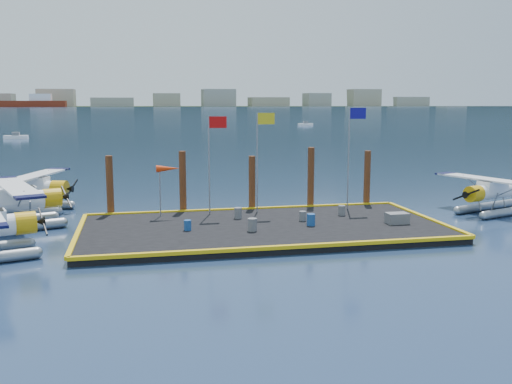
{
  "coord_description": "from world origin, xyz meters",
  "views": [
    {
      "loc": [
        -6.87,
        -30.63,
        7.27
      ],
      "look_at": [
        0.04,
        2.0,
        1.98
      ],
      "focal_mm": 40.0,
      "sensor_mm": 36.0,
      "label": 1
    }
  ],
  "objects_px": {
    "seaplane_b": "(9,204)",
    "drum_4": "(342,210)",
    "seaplane_d": "(496,193)",
    "flagpole_blue": "(352,143)",
    "seaplane_c": "(27,191)",
    "piling_3": "(311,180)",
    "drum_2": "(303,216)",
    "piling_2": "(252,185)",
    "flagpole_yellow": "(260,147)",
    "drum_0": "(188,225)",
    "piling_1": "(183,184)",
    "flagpole_red": "(212,150)",
    "piling_0": "(110,188)",
    "drum_5": "(238,213)",
    "windsock": "(168,170)",
    "piling_4": "(367,180)",
    "crate": "(397,218)"
  },
  "relations": [
    {
      "from": "seaplane_b",
      "to": "drum_4",
      "type": "relative_size",
      "value": 15.4
    },
    {
      "from": "seaplane_d",
      "to": "flagpole_blue",
      "type": "xyz_separation_m",
      "value": [
        -9.47,
        1.62,
        3.36
      ]
    },
    {
      "from": "seaplane_c",
      "to": "piling_3",
      "type": "xyz_separation_m",
      "value": [
        18.56,
        -3.9,
        0.74
      ]
    },
    {
      "from": "drum_2",
      "to": "piling_2",
      "type": "distance_m",
      "value": 5.25
    },
    {
      "from": "seaplane_d",
      "to": "flagpole_yellow",
      "type": "xyz_separation_m",
      "value": [
        -15.46,
        1.62,
        3.18
      ]
    },
    {
      "from": "drum_0",
      "to": "flagpole_yellow",
      "type": "xyz_separation_m",
      "value": [
        4.95,
        4.2,
        3.83
      ]
    },
    {
      "from": "piling_1",
      "to": "piling_2",
      "type": "xyz_separation_m",
      "value": [
        4.5,
        0.0,
        -0.2
      ]
    },
    {
      "from": "flagpole_red",
      "to": "piling_0",
      "type": "height_order",
      "value": "flagpole_red"
    },
    {
      "from": "seaplane_c",
      "to": "flagpole_yellow",
      "type": "height_order",
      "value": "flagpole_yellow"
    },
    {
      "from": "flagpole_blue",
      "to": "piling_0",
      "type": "xyz_separation_m",
      "value": [
        -15.2,
        1.6,
        -2.69
      ]
    },
    {
      "from": "flagpole_red",
      "to": "seaplane_b",
      "type": "bearing_deg",
      "value": -179.52
    },
    {
      "from": "drum_2",
      "to": "piling_2",
      "type": "height_order",
      "value": "piling_2"
    },
    {
      "from": "drum_2",
      "to": "piling_0",
      "type": "height_order",
      "value": "piling_0"
    },
    {
      "from": "drum_5",
      "to": "flagpole_red",
      "type": "bearing_deg",
      "value": 128.41
    },
    {
      "from": "drum_0",
      "to": "windsock",
      "type": "bearing_deg",
      "value": 100.5
    },
    {
      "from": "drum_5",
      "to": "piling_1",
      "type": "bearing_deg",
      "value": 132.89
    },
    {
      "from": "piling_0",
      "to": "piling_3",
      "type": "distance_m",
      "value": 13.0
    },
    {
      "from": "seaplane_c",
      "to": "seaplane_d",
      "type": "xyz_separation_m",
      "value": [
        30.22,
        -7.12,
        -0.08
      ]
    },
    {
      "from": "drum_2",
      "to": "windsock",
      "type": "height_order",
      "value": "windsock"
    },
    {
      "from": "flagpole_yellow",
      "to": "piling_4",
      "type": "relative_size",
      "value": 1.55
    },
    {
      "from": "crate",
      "to": "windsock",
      "type": "relative_size",
      "value": 0.39
    },
    {
      "from": "drum_4",
      "to": "crate",
      "type": "relative_size",
      "value": 0.5
    },
    {
      "from": "drum_0",
      "to": "piling_3",
      "type": "distance_m",
      "value": 10.6
    },
    {
      "from": "drum_0",
      "to": "windsock",
      "type": "distance_m",
      "value": 4.98
    },
    {
      "from": "piling_2",
      "to": "piling_4",
      "type": "distance_m",
      "value": 8.0
    },
    {
      "from": "flagpole_yellow",
      "to": "windsock",
      "type": "height_order",
      "value": "flagpole_yellow"
    },
    {
      "from": "drum_5",
      "to": "piling_2",
      "type": "distance_m",
      "value": 3.74
    },
    {
      "from": "piling_2",
      "to": "piling_3",
      "type": "distance_m",
      "value": 4.01
    },
    {
      "from": "piling_2",
      "to": "piling_4",
      "type": "xyz_separation_m",
      "value": [
        8.0,
        0.0,
        0.1
      ]
    },
    {
      "from": "drum_4",
      "to": "flagpole_red",
      "type": "height_order",
      "value": "flagpole_red"
    },
    {
      "from": "drum_0",
      "to": "piling_1",
      "type": "xyz_separation_m",
      "value": [
        0.25,
        5.8,
        1.42
      ]
    },
    {
      "from": "drum_4",
      "to": "flagpole_blue",
      "type": "xyz_separation_m",
      "value": [
        1.33,
        2.01,
        3.98
      ]
    },
    {
      "from": "drum_5",
      "to": "flagpole_yellow",
      "type": "bearing_deg",
      "value": 43.3
    },
    {
      "from": "drum_0",
      "to": "drum_2",
      "type": "height_order",
      "value": "drum_2"
    },
    {
      "from": "drum_5",
      "to": "flagpole_blue",
      "type": "bearing_deg",
      "value": 11.84
    },
    {
      "from": "drum_0",
      "to": "windsock",
      "type": "relative_size",
      "value": 0.18
    },
    {
      "from": "crate",
      "to": "piling_1",
      "type": "distance_m",
      "value": 13.4
    },
    {
      "from": "windsock",
      "to": "piling_3",
      "type": "xyz_separation_m",
      "value": [
        9.53,
        1.6,
        -1.08
      ]
    },
    {
      "from": "crate",
      "to": "flagpole_blue",
      "type": "xyz_separation_m",
      "value": [
        -0.93,
        4.91,
        3.98
      ]
    },
    {
      "from": "drum_2",
      "to": "drum_4",
      "type": "bearing_deg",
      "value": 20.68
    },
    {
      "from": "piling_0",
      "to": "flagpole_blue",
      "type": "bearing_deg",
      "value": -6.01
    },
    {
      "from": "flagpole_yellow",
      "to": "piling_3",
      "type": "bearing_deg",
      "value": 22.85
    },
    {
      "from": "drum_4",
      "to": "flagpole_yellow",
      "type": "bearing_deg",
      "value": 156.65
    },
    {
      "from": "seaplane_b",
      "to": "piling_2",
      "type": "xyz_separation_m",
      "value": [
        14.54,
        1.7,
        0.44
      ]
    },
    {
      "from": "seaplane_c",
      "to": "crate",
      "type": "bearing_deg",
      "value": 81.77
    },
    {
      "from": "windsock",
      "to": "piling_3",
      "type": "height_order",
      "value": "piling_3"
    },
    {
      "from": "seaplane_b",
      "to": "crate",
      "type": "distance_m",
      "value": 22.21
    },
    {
      "from": "seaplane_d",
      "to": "windsock",
      "type": "distance_m",
      "value": 21.33
    },
    {
      "from": "flagpole_yellow",
      "to": "crate",
      "type": "bearing_deg",
      "value": -35.33
    },
    {
      "from": "seaplane_b",
      "to": "seaplane_c",
      "type": "distance_m",
      "value": 5.6
    }
  ]
}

